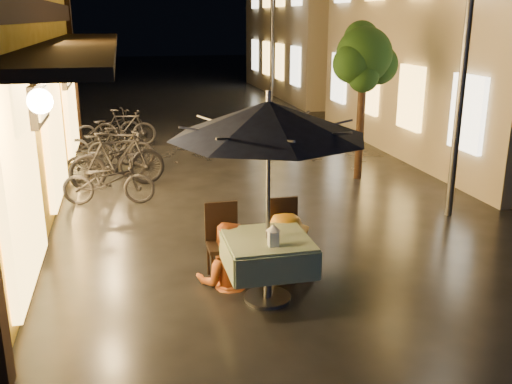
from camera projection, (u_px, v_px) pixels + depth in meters
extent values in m
plane|color=black|center=(319.00, 284.00, 7.15)|extent=(90.00, 90.00, 0.00)
cube|color=black|center=(39.00, 11.00, 9.16)|extent=(0.12, 11.00, 0.35)
cube|color=black|center=(79.00, 46.00, 9.45)|extent=(1.20, 10.50, 0.12)
cube|color=#FFBF53|center=(21.00, 183.00, 6.47)|extent=(0.10, 2.20, 2.40)
cube|color=#FFBF53|center=(53.00, 128.00, 9.73)|extent=(0.10, 2.20, 2.40)
cube|color=#FFBF53|center=(70.00, 100.00, 12.99)|extent=(0.10, 2.20, 2.40)
cube|color=#FFBF53|center=(467.00, 113.00, 10.54)|extent=(0.10, 1.00, 1.40)
cube|color=#FFBF53|center=(411.00, 98.00, 12.59)|extent=(0.10, 1.00, 1.40)
cube|color=#FFBF53|center=(370.00, 87.00, 14.64)|extent=(0.10, 1.00, 1.40)
cube|color=#FFBF53|center=(339.00, 78.00, 16.69)|extent=(0.10, 1.00, 1.40)
cube|color=tan|center=(350.00, 10.00, 24.51)|extent=(7.00, 10.00, 7.00)
cube|color=#FFBF53|center=(295.00, 66.00, 20.79)|extent=(0.10, 1.00, 1.40)
cube|color=#FFBF53|center=(280.00, 62.00, 22.84)|extent=(0.10, 1.00, 1.40)
cube|color=#FFBF53|center=(266.00, 58.00, 24.89)|extent=(0.10, 1.00, 1.40)
cube|color=#FFBF53|center=(255.00, 55.00, 26.94)|extent=(0.10, 1.00, 1.40)
cylinder|color=black|center=(360.00, 126.00, 11.54)|extent=(0.16, 0.16, 2.20)
sphere|color=black|center=(364.00, 55.00, 11.13)|extent=(1.10, 1.10, 1.10)
sphere|color=black|center=(378.00, 65.00, 11.35)|extent=(0.80, 0.80, 0.80)
sphere|color=black|center=(352.00, 64.00, 10.97)|extent=(0.76, 0.76, 0.76)
sphere|color=black|center=(361.00, 38.00, 11.33)|extent=(0.70, 0.70, 0.70)
sphere|color=black|center=(363.00, 77.00, 10.99)|extent=(0.60, 0.60, 0.60)
cylinder|color=#59595E|center=(460.00, 96.00, 9.07)|extent=(0.12, 0.12, 4.00)
cylinder|color=#59595E|center=(272.00, 53.00, 20.25)|extent=(0.12, 0.12, 4.00)
cylinder|color=#59595E|center=(268.00, 271.00, 6.66)|extent=(0.10, 0.10, 0.72)
cylinder|color=#59595E|center=(267.00, 297.00, 6.76)|extent=(0.56, 0.56, 0.04)
cube|color=#2F5830|center=(268.00, 240.00, 6.54)|extent=(0.95, 0.95, 0.06)
cube|color=#2F5830|center=(307.00, 250.00, 6.70)|extent=(0.04, 0.95, 0.33)
cube|color=#2F5830|center=(227.00, 257.00, 6.49)|extent=(0.04, 0.95, 0.33)
cube|color=#2F5830|center=(258.00, 239.00, 7.04)|extent=(0.95, 0.04, 0.33)
cube|color=#2F5830|center=(278.00, 270.00, 6.15)|extent=(0.95, 0.04, 0.33)
cylinder|color=#59595E|center=(268.00, 207.00, 6.43)|extent=(0.05, 0.05, 2.30)
cone|color=black|center=(269.00, 119.00, 6.13)|extent=(2.21, 2.21, 0.40)
cylinder|color=#59595E|center=(269.00, 96.00, 6.06)|extent=(0.06, 0.06, 0.12)
cube|color=black|center=(224.00, 246.00, 7.15)|extent=(0.42, 0.42, 0.05)
cube|color=black|center=(221.00, 222.00, 7.26)|extent=(0.42, 0.04, 0.55)
cylinder|color=black|center=(213.00, 271.00, 7.01)|extent=(0.04, 0.04, 0.43)
cylinder|color=black|center=(241.00, 268.00, 7.09)|extent=(0.04, 0.04, 0.43)
cylinder|color=black|center=(208.00, 259.00, 7.35)|extent=(0.04, 0.04, 0.43)
cylinder|color=black|center=(236.00, 257.00, 7.43)|extent=(0.04, 0.04, 0.43)
cube|color=black|center=(285.00, 241.00, 7.32)|extent=(0.42, 0.42, 0.05)
cube|color=black|center=(282.00, 218.00, 7.43)|extent=(0.42, 0.04, 0.55)
cylinder|color=black|center=(275.00, 265.00, 7.19)|extent=(0.04, 0.04, 0.43)
cylinder|color=black|center=(303.00, 262.00, 7.26)|extent=(0.04, 0.04, 0.43)
cylinder|color=black|center=(268.00, 254.00, 7.52)|extent=(0.04, 0.04, 0.43)
cylinder|color=black|center=(294.00, 251.00, 7.60)|extent=(0.04, 0.04, 0.43)
cube|color=white|center=(273.00, 238.00, 6.28)|extent=(0.11, 0.11, 0.18)
cube|color=#FFD88C|center=(273.00, 239.00, 6.28)|extent=(0.07, 0.07, 0.12)
cone|color=white|center=(273.00, 228.00, 6.24)|extent=(0.16, 0.16, 0.07)
imported|color=#C45D25|center=(226.00, 224.00, 6.93)|extent=(0.88, 0.75, 1.60)
imported|color=orange|center=(286.00, 216.00, 7.15)|extent=(1.11, 0.71, 1.64)
imported|color=black|center=(108.00, 181.00, 10.09)|extent=(1.69, 0.80, 0.85)
imported|color=black|center=(117.00, 160.00, 11.04)|extent=(1.93, 0.89, 1.12)
imported|color=black|center=(105.00, 160.00, 11.58)|extent=(1.61, 0.61, 0.84)
imported|color=black|center=(121.00, 147.00, 12.61)|extent=(1.54, 0.73, 0.89)
imported|color=black|center=(102.00, 145.00, 12.86)|extent=(1.80, 1.15, 0.89)
imported|color=black|center=(125.00, 128.00, 14.70)|extent=(1.64, 0.70, 0.96)
imported|color=black|center=(108.00, 128.00, 14.70)|extent=(1.89, 1.21, 0.94)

